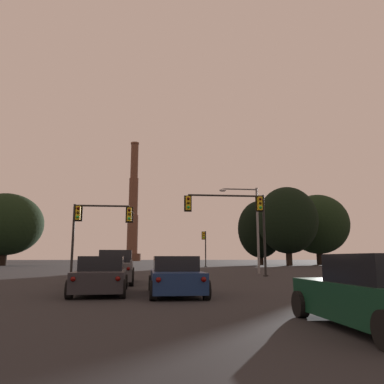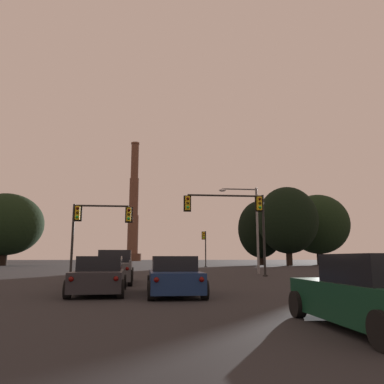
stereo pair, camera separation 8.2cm
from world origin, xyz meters
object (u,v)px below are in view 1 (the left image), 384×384
Objects in this scene: sedan_center_lane_second at (175,276)px; traffic_light_overhead_right at (238,213)px; hatchback_right_lane_third at (378,295)px; traffic_light_far_right at (205,243)px; pickup_truck_left_lane_front at (114,268)px; sedan_left_lane_second at (101,276)px; street_lamp at (251,219)px; smokestack at (133,213)px; traffic_light_overhead_left at (94,221)px.

sedan_center_lane_second is 0.74× the size of traffic_light_overhead_right.
traffic_light_far_right is (4.10, 50.81, 2.95)m from hatchback_right_lane_third.
hatchback_right_lane_third is (3.37, -7.54, -0.00)m from sedan_center_lane_second.
sedan_center_lane_second is 7.59m from pickup_truck_left_lane_front.
street_lamp reaches higher than sedan_left_lane_second.
traffic_light_overhead_right is at bearing -84.41° from smokestack.
sedan_center_lane_second is 1.15× the size of hatchback_right_lane_third.
traffic_light_overhead_right is 152.77m from smokestack.
sedan_left_lane_second is (-2.84, 0.75, 0.00)m from sedan_center_lane_second.
pickup_truck_left_lane_front is 159.02m from smokestack.
smokestack is at bearing 97.80° from traffic_light_far_right.
smokestack is (-16.95, 146.83, 17.67)m from street_lamp.
traffic_light_overhead_left reaches higher than sedan_center_lane_second.
traffic_light_overhead_left is (-8.60, 22.05, 3.44)m from hatchback_right_lane_third.
smokestack reaches higher than traffic_light_far_right.
pickup_truck_left_lane_front is at bearing -143.27° from traffic_light_overhead_right.
street_lamp is at bearing -89.20° from traffic_light_far_right.
hatchback_right_lane_third reaches higher than sedan_center_lane_second.
sedan_center_lane_second is at bearing -70.17° from traffic_light_overhead_left.
street_lamp is at bearing 42.55° from pickup_truck_left_lane_front.
pickup_truck_left_lane_front is 11.41m from traffic_light_overhead_right.
smokestack reaches higher than sedan_left_lane_second.
traffic_light_far_right is 0.73× the size of street_lamp.
street_lamp is at bearing 62.64° from traffic_light_overhead_right.
street_lamp reaches higher than traffic_light_overhead_right.
traffic_light_overhead_left is at bearing 97.35° from sedan_left_lane_second.
traffic_light_overhead_right is (2.29, 20.95, 4.10)m from hatchback_right_lane_third.
sedan_left_lane_second is 15.79m from traffic_light_overhead_right.
street_lamp is (7.83, 17.60, 4.08)m from sedan_center_lane_second.
traffic_light_overhead_left is at bearing 111.06° from hatchback_right_lane_third.
traffic_light_far_right reaches higher than hatchback_right_lane_third.
pickup_truck_left_lane_front is 0.10× the size of smokestack.
hatchback_right_lane_third is at bearing -94.61° from traffic_light_far_right.
hatchback_right_lane_third is 0.75× the size of traffic_light_far_right.
traffic_light_overhead_right is (8.50, 12.65, 4.10)m from sedan_left_lane_second.
sedan_center_lane_second is 15.12m from traffic_light_overhead_right.
smokestack is (-14.78, 151.03, 17.65)m from traffic_light_overhead_right.
sedan_center_lane_second and sedan_left_lane_second have the same top height.
sedan_left_lane_second is at bearing -91.37° from pickup_truck_left_lane_front.
traffic_light_overhead_left is (-2.39, 13.76, 3.44)m from sedan_left_lane_second.
smokestack is (-16.59, 121.17, 18.81)m from traffic_light_far_right.
smokestack is (-12.49, 171.97, 21.75)m from hatchback_right_lane_third.
smokestack reaches higher than traffic_light_overhead_right.
traffic_light_overhead_left is at bearing 105.09° from pickup_truck_left_lane_front.
traffic_light_overhead_right is (10.89, -1.10, 0.66)m from traffic_light_overhead_left.
traffic_light_overhead_right reaches higher than traffic_light_far_right.
traffic_light_overhead_right is 1.16× the size of traffic_light_far_right.
traffic_light_overhead_left reaches higher than hatchback_right_lane_third.
sedan_left_lane_second is 10.36m from hatchback_right_lane_third.
street_lamp is (10.74, 10.59, 3.94)m from pickup_truck_left_lane_front.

